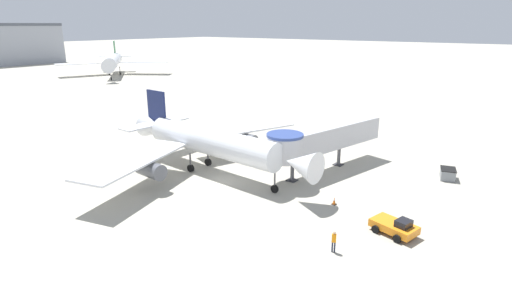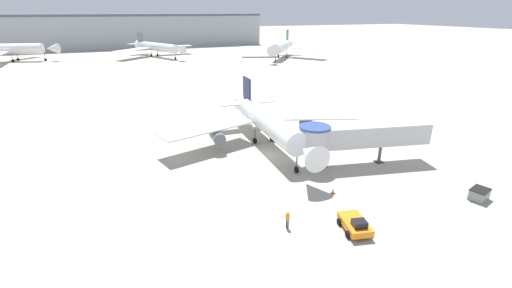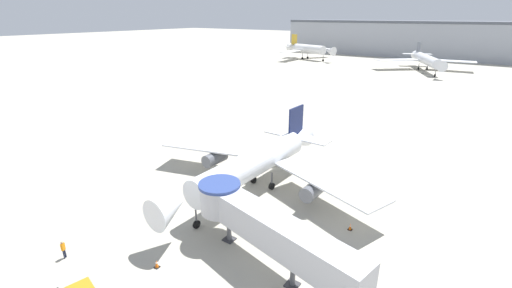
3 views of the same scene
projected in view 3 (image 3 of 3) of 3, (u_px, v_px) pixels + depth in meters
The scene contains 9 objects.
ground_plane at pixel (228, 199), 41.62m from camera, with size 800.00×800.00×0.00m, color #A8A393.
main_airplane at pixel (255, 163), 42.32m from camera, with size 32.92×27.65×9.01m.
jet_bridge at pixel (260, 223), 29.65m from camera, with size 18.06×6.76×5.85m.
traffic_cone_near_nose at pixel (157, 264), 30.33m from camera, with size 0.46×0.46×0.76m.
traffic_cone_starboard_wing at pixel (350, 227), 35.64m from camera, with size 0.44×0.44×0.74m.
ground_crew_marshaller at pixel (63, 248), 31.28m from camera, with size 0.33×0.40×1.83m.
background_jet_gold_tail at pixel (308, 49), 168.51m from camera, with size 29.46×32.42×11.61m.
background_jet_gray_tail at pixel (426, 60), 134.40m from camera, with size 35.92×36.14×10.06m.
terminal_building at pixel (429, 39), 177.02m from camera, with size 150.04×27.02×17.96m.
Camera 3 is at (23.66, -28.00, 21.11)m, focal length 24.00 mm.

